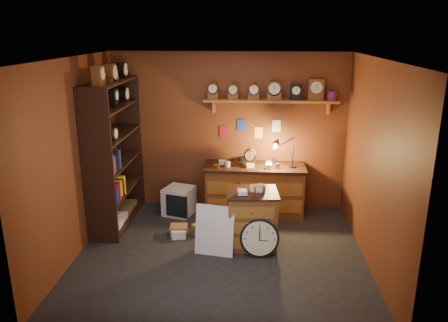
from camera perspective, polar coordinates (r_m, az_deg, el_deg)
floor at (r=6.32m, az=-0.42°, el=-11.96°), size 4.00×4.00×0.00m
room_shell at (r=5.80m, az=0.07°, el=3.63°), size 4.02×3.62×2.71m
shelving_unit at (r=7.10m, az=-14.39°, el=1.69°), size 0.47×1.60×2.58m
workbench at (r=7.46m, az=4.02°, el=-3.38°), size 1.69×0.66×1.36m
low_cabinet at (r=6.37m, az=3.65°, el=-7.25°), size 0.77×0.67×0.92m
big_round_clock at (r=6.17m, az=4.67°, el=-9.99°), size 0.55×0.17×0.55m
white_panel at (r=6.32m, az=-1.23°, el=-11.96°), size 0.57×0.24×0.72m
mini_fridge at (r=7.51m, az=-5.90°, el=-5.22°), size 0.57×0.59×0.47m
floor_box_a at (r=6.83m, az=-5.93°, el=-8.99°), size 0.27×0.24×0.16m
floor_box_b at (r=6.80m, az=-5.95°, el=-9.27°), size 0.25×0.29×0.13m
floor_box_c at (r=6.84m, az=-3.11°, el=-8.87°), size 0.28×0.28×0.16m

